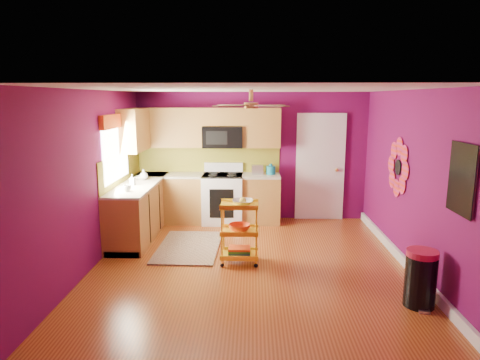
{
  "coord_description": "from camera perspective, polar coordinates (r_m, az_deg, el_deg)",
  "views": [
    {
      "loc": [
        0.03,
        -5.87,
        2.39
      ],
      "look_at": [
        -0.16,
        0.4,
        1.18
      ],
      "focal_mm": 32.0,
      "sensor_mm": 36.0,
      "label": 1
    }
  ],
  "objects": [
    {
      "name": "ground",
      "position": [
        6.33,
        1.38,
        -11.24
      ],
      "size": [
        5.0,
        5.0,
        0.0
      ],
      "primitive_type": "plane",
      "color": "brown",
      "rests_on": "ground"
    },
    {
      "name": "room_envelope",
      "position": [
        5.91,
        1.71,
        3.58
      ],
      "size": [
        4.54,
        5.04,
        2.52
      ],
      "color": "#630B4B",
      "rests_on": "ground"
    },
    {
      "name": "lower_cabinets",
      "position": [
        8.04,
        -8.16,
        -3.25
      ],
      "size": [
        2.81,
        2.31,
        0.94
      ],
      "color": "brown",
      "rests_on": "ground"
    },
    {
      "name": "electric_range",
      "position": [
        8.28,
        -2.31,
        -2.39
      ],
      "size": [
        0.76,
        0.66,
        1.13
      ],
      "color": "white",
      "rests_on": "ground"
    },
    {
      "name": "upper_cabinetry",
      "position": [
        8.16,
        -7.27,
        6.69
      ],
      "size": [
        2.8,
        2.3,
        1.26
      ],
      "color": "brown",
      "rests_on": "ground"
    },
    {
      "name": "left_window",
      "position": [
        7.3,
        -16.26,
        5.37
      ],
      "size": [
        0.08,
        1.35,
        1.08
      ],
      "color": "white",
      "rests_on": "ground"
    },
    {
      "name": "panel_door",
      "position": [
        8.55,
        10.63,
        1.55
      ],
      "size": [
        0.95,
        0.11,
        2.15
      ],
      "color": "white",
      "rests_on": "ground"
    },
    {
      "name": "right_wall_art",
      "position": [
        6.02,
        23.14,
        1.02
      ],
      "size": [
        0.04,
        2.74,
        1.04
      ],
      "color": "black",
      "rests_on": "ground"
    },
    {
      "name": "ceiling_fan",
      "position": [
        6.07,
        1.49,
        10.0
      ],
      "size": [
        1.01,
        1.01,
        0.26
      ],
      "color": "#BF8C3F",
      "rests_on": "ground"
    },
    {
      "name": "shag_rug",
      "position": [
        7.06,
        -6.83,
        -8.84
      ],
      "size": [
        0.99,
        1.59,
        0.02
      ],
      "primitive_type": "cube",
      "rotation": [
        0.0,
        0.0,
        -0.02
      ],
      "color": "#321B10",
      "rests_on": "ground"
    },
    {
      "name": "rolling_cart",
      "position": [
        6.23,
        -0.0,
        -6.63
      ],
      "size": [
        0.55,
        0.4,
        0.99
      ],
      "color": "yellow",
      "rests_on": "ground"
    },
    {
      "name": "trash_can",
      "position": [
        5.47,
        22.93,
        -11.99
      ],
      "size": [
        0.43,
        0.43,
        0.68
      ],
      "color": "black",
      "rests_on": "ground"
    },
    {
      "name": "teal_kettle",
      "position": [
        8.23,
        4.12,
        1.35
      ],
      "size": [
        0.18,
        0.18,
        0.21
      ],
      "color": "teal",
      "rests_on": "lower_cabinets"
    },
    {
      "name": "toaster",
      "position": [
        8.22,
        2.34,
        1.39
      ],
      "size": [
        0.22,
        0.15,
        0.18
      ],
      "primitive_type": "cube",
      "color": "beige",
      "rests_on": "lower_cabinets"
    },
    {
      "name": "soap_bottle_a",
      "position": [
        7.43,
        -14.19,
        0.05
      ],
      "size": [
        0.08,
        0.08,
        0.18
      ],
      "primitive_type": "imported",
      "color": "#EA3F72",
      "rests_on": "lower_cabinets"
    },
    {
      "name": "soap_bottle_b",
      "position": [
        7.87,
        -12.73,
        0.73
      ],
      "size": [
        0.14,
        0.14,
        0.18
      ],
      "primitive_type": "imported",
      "color": "white",
      "rests_on": "lower_cabinets"
    },
    {
      "name": "counter_dish",
      "position": [
        7.89,
        -12.96,
        0.27
      ],
      "size": [
        0.23,
        0.23,
        0.06
      ],
      "primitive_type": "imported",
      "color": "white",
      "rests_on": "lower_cabinets"
    },
    {
      "name": "counter_cup",
      "position": [
        6.94,
        -14.84,
        -1.06
      ],
      "size": [
        0.13,
        0.13,
        0.1
      ],
      "primitive_type": "imported",
      "color": "white",
      "rests_on": "lower_cabinets"
    }
  ]
}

